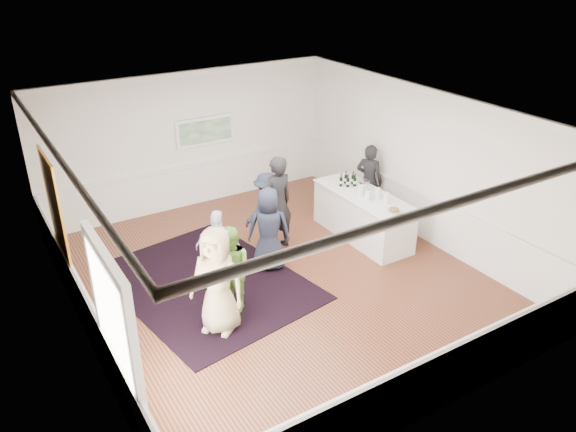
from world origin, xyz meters
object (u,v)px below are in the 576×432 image
bartender (369,181)px  guest_navy (269,229)px  guest_green (231,270)px  guest_dark_b (277,203)px  serving_table (363,215)px  ice_bucket (363,186)px  guest_tan (217,281)px  guest_dark_a (268,209)px  nut_bowl (394,211)px  guest_lilac (219,248)px

bartender → guest_navy: size_ratio=1.03×
guest_green → guest_dark_b: guest_dark_b is taller
bartender → guest_dark_b: size_ratio=0.85×
serving_table → guest_green: (-3.55, -0.92, 0.27)m
serving_table → guest_navy: 2.35m
ice_bucket → guest_tan: bearing=-160.1°
guest_navy → ice_bucket: size_ratio=6.39×
guest_green → guest_dark_a: 2.43m
bartender → ice_bucket: (-0.70, -0.65, 0.26)m
bartender → guest_dark_a: 2.64m
guest_tan → nut_bowl: bearing=55.1°
serving_table → bartender: (0.79, 0.79, 0.35)m
bartender → guest_navy: bartender is taller
guest_tan → nut_bowl: (3.93, 0.33, 0.11)m
guest_dark_b → bartender: bearing=179.9°
bartender → ice_bucket: bearing=101.9°
nut_bowl → guest_green: bearing=178.8°
guest_green → ice_bucket: (3.64, 1.07, 0.34)m
guest_dark_a → guest_navy: guest_navy is taller
guest_dark_b → ice_bucket: guest_dark_b is taller
guest_lilac → guest_dark_b: 1.74m
guest_navy → guest_dark_b: bearing=-101.3°
guest_dark_a → ice_bucket: 2.07m
guest_lilac → guest_dark_b: (1.60, 0.65, 0.26)m
guest_lilac → guest_dark_b: size_ratio=0.74×
guest_lilac → guest_dark_a: (1.53, 0.91, 0.04)m
serving_table → nut_bowl: nut_bowl is taller
guest_tan → guest_navy: (1.66, 1.27, -0.09)m
guest_tan → nut_bowl: size_ratio=6.62×
guest_dark_a → guest_dark_b: 0.34m
guest_green → guest_dark_a: (1.70, 1.74, 0.02)m
guest_tan → ice_bucket: 4.33m
guest_lilac → guest_dark_a: bearing=-109.2°
guest_green → nut_bowl: bearing=77.9°
guest_green → guest_navy: size_ratio=0.93×
guest_tan → guest_green: (0.44, 0.40, -0.15)m
guest_dark_a → guest_navy: bearing=58.4°
guest_tan → guest_lilac: 1.38m
guest_dark_b → guest_navy: (-0.54, -0.61, -0.17)m
guest_green → guest_tan: bearing=-58.4°
guest_tan → guest_green: guest_tan is taller
guest_tan → guest_dark_b: size_ratio=0.92×
guest_tan → ice_bucket: (4.07, 1.47, 0.19)m
guest_green → guest_lilac: bearing=157.8°
guest_green → ice_bucket: 3.80m
serving_table → ice_bucket: size_ratio=9.46×
serving_table → guest_navy: (-2.33, -0.06, 0.33)m
guest_lilac → guest_dark_a: guest_dark_a is taller
guest_dark_a → ice_bucket: bearing=158.0°
serving_table → nut_bowl: 1.13m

